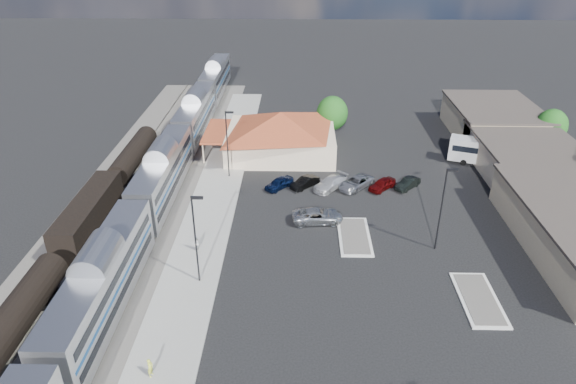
{
  "coord_description": "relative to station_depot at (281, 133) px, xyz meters",
  "views": [
    {
      "loc": [
        -1.97,
        -43.84,
        29.41
      ],
      "look_at": [
        -3.12,
        6.72,
        2.8
      ],
      "focal_mm": 32.0,
      "sensor_mm": 36.0,
      "label": 1
    }
  ],
  "objects": [
    {
      "name": "lamp_plat_n",
      "position": [
        -6.34,
        -8.0,
        2.21
      ],
      "size": [
        1.08,
        0.25,
        9.0
      ],
      "color": "black",
      "rests_on": "ground"
    },
    {
      "name": "parked_car_d",
      "position": [
        9.79,
        -10.62,
        -2.41
      ],
      "size": [
        5.32,
        5.4,
        1.44
      ],
      "primitive_type": "imported",
      "rotation": [
        0.0,
        0.0,
        -0.77
      ],
      "color": "gray",
      "rests_on": "ground"
    },
    {
      "name": "suv",
      "position": [
        4.74,
        -19.01,
        -2.35
      ],
      "size": [
        5.81,
        3.06,
        1.56
      ],
      "primitive_type": "imported",
      "rotation": [
        0.0,
        0.0,
        1.66
      ],
      "color": "#ABB0B4",
      "rests_on": "ground"
    },
    {
      "name": "parked_car_c",
      "position": [
        6.59,
        -10.92,
        -2.39
      ],
      "size": [
        4.98,
        5.18,
        1.48
      ],
      "primitive_type": "imported",
      "rotation": [
        0.0,
        0.0,
        -0.74
      ],
      "color": "silver",
      "rests_on": "ground"
    },
    {
      "name": "person_a",
      "position": [
        -7.97,
        -41.24,
        -2.17
      ],
      "size": [
        0.47,
        0.63,
        1.56
      ],
      "primitive_type": "imported",
      "rotation": [
        0.0,
        0.0,
        1.39
      ],
      "color": "#D0D943",
      "rests_on": "platform"
    },
    {
      "name": "passenger_train",
      "position": [
        -13.44,
        -13.44,
        -0.26
      ],
      "size": [
        3.0,
        104.0,
        5.55
      ],
      "color": "silver",
      "rests_on": "ground"
    },
    {
      "name": "lamp_plat_s",
      "position": [
        -6.34,
        -30.0,
        2.21
      ],
      "size": [
        1.08,
        0.25,
        9.0
      ],
      "color": "black",
      "rests_on": "ground"
    },
    {
      "name": "person_b",
      "position": [
        -7.63,
        -25.13,
        -2.11
      ],
      "size": [
        0.65,
        0.83,
        1.69
      ],
      "primitive_type": "imported",
      "rotation": [
        0.0,
        0.0,
        -1.59
      ],
      "color": "silver",
      "rests_on": "platform"
    },
    {
      "name": "traffic_island_north",
      "position": [
        18.56,
        -32.0,
        -3.03
      ],
      "size": [
        3.3,
        7.5,
        0.21
      ],
      "color": "silver",
      "rests_on": "ground"
    },
    {
      "name": "railbed",
      "position": [
        -16.44,
        -16.0,
        -3.07
      ],
      "size": [
        16.0,
        100.0,
        0.12
      ],
      "primitive_type": "cube",
      "color": "#4C4944",
      "rests_on": "ground"
    },
    {
      "name": "buildings_east",
      "position": [
        32.56,
        -9.72,
        -0.86
      ],
      "size": [
        14.4,
        51.4,
        4.8
      ],
      "color": "#C6B28C",
      "rests_on": "ground"
    },
    {
      "name": "ground",
      "position": [
        4.56,
        -24.0,
        -3.13
      ],
      "size": [
        280.0,
        280.0,
        0.0
      ],
      "primitive_type": "plane",
      "color": "black",
      "rests_on": "ground"
    },
    {
      "name": "traffic_island_south",
      "position": [
        8.56,
        -22.0,
        -3.03
      ],
      "size": [
        3.3,
        7.5,
        0.21
      ],
      "color": "silver",
      "rests_on": "ground"
    },
    {
      "name": "parked_car_f",
      "position": [
        16.19,
        -10.62,
        -2.49
      ],
      "size": [
        3.7,
        3.78,
        1.29
      ],
      "primitive_type": "imported",
      "rotation": [
        0.0,
        0.0,
        -0.76
      ],
      "color": "black",
      "rests_on": "ground"
    },
    {
      "name": "station_depot",
      "position": [
        0.0,
        0.0,
        0.0
      ],
      "size": [
        18.35,
        12.24,
        6.2
      ],
      "color": "beige",
      "rests_on": "ground"
    },
    {
      "name": "lamp_lot",
      "position": [
        16.66,
        -24.0,
        2.21
      ],
      "size": [
        1.08,
        0.25,
        9.0
      ],
      "color": "black",
      "rests_on": "ground"
    },
    {
      "name": "parked_car_a",
      "position": [
        0.19,
        -10.92,
        -2.44
      ],
      "size": [
        3.94,
        4.09,
        1.38
      ],
      "primitive_type": "imported",
      "rotation": [
        0.0,
        0.0,
        -0.74
      ],
      "color": "#0C193D",
      "rests_on": "ground"
    },
    {
      "name": "platform",
      "position": [
        -7.44,
        -18.0,
        -3.04
      ],
      "size": [
        5.5,
        92.0,
        0.18
      ],
      "primitive_type": "cube",
      "color": "gray",
      "rests_on": "ground"
    },
    {
      "name": "tree_east_c",
      "position": [
        38.56,
        2.0,
        0.63
      ],
      "size": [
        4.41,
        4.41,
        6.21
      ],
      "color": "#382314",
      "rests_on": "ground"
    },
    {
      "name": "parked_car_e",
      "position": [
        12.99,
        -10.92,
        -2.45
      ],
      "size": [
        4.0,
        3.99,
        1.37
      ],
      "primitive_type": "imported",
      "rotation": [
        0.0,
        0.0,
        -0.79
      ],
      "color": "maroon",
      "rests_on": "ground"
    },
    {
      "name": "tree_depot",
      "position": [
        7.56,
        6.0,
        0.89
      ],
      "size": [
        4.71,
        4.71,
        6.63
      ],
      "color": "#382314",
      "rests_on": "ground"
    },
    {
      "name": "freight_cars",
      "position": [
        -19.44,
        -21.66,
        -1.21
      ],
      "size": [
        2.8,
        46.0,
        4.0
      ],
      "color": "black",
      "rests_on": "ground"
    },
    {
      "name": "coach_bus",
      "position": [
        28.56,
        -3.6,
        -1.11
      ],
      "size": [
        11.06,
        6.0,
        3.5
      ],
      "rotation": [
        0.0,
        0.0,
        1.22
      ],
      "color": "white",
      "rests_on": "ground"
    },
    {
      "name": "parked_car_b",
      "position": [
        3.39,
        -10.62,
        -2.47
      ],
      "size": [
        3.87,
        3.82,
        1.33
      ],
      "primitive_type": "imported",
      "rotation": [
        0.0,
        0.0,
        -0.8
      ],
      "color": "black",
      "rests_on": "ground"
    }
  ]
}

